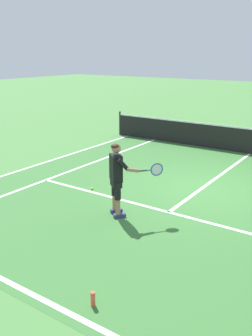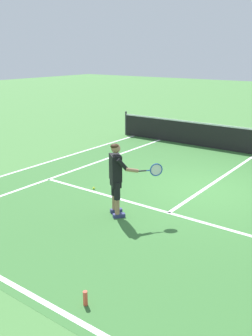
% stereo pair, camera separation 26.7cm
% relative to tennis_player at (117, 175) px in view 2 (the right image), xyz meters
% --- Properties ---
extents(ground_plane, '(80.00, 80.00, 0.00)m').
position_rel_tennis_player_xyz_m(ground_plane, '(0.91, 2.78, -0.99)').
color(ground_plane, '#477F3D').
extents(court_inner_surface, '(10.98, 10.78, 0.00)m').
position_rel_tennis_player_xyz_m(court_inner_surface, '(0.91, 2.02, -0.99)').
color(court_inner_surface, '#387033').
rests_on(court_inner_surface, ground).
extents(line_baseline, '(10.98, 0.10, 0.01)m').
position_rel_tennis_player_xyz_m(line_baseline, '(0.91, -3.17, -0.99)').
color(line_baseline, white).
rests_on(line_baseline, ground).
extents(line_service, '(8.23, 0.10, 0.01)m').
position_rel_tennis_player_xyz_m(line_service, '(0.91, 0.81, -0.99)').
color(line_service, white).
rests_on(line_service, ground).
extents(line_centre_service, '(0.10, 6.40, 0.01)m').
position_rel_tennis_player_xyz_m(line_centre_service, '(0.91, 4.01, -0.99)').
color(line_centre_service, white).
rests_on(line_centre_service, ground).
extents(line_singles_left, '(0.10, 10.38, 0.01)m').
position_rel_tennis_player_xyz_m(line_singles_left, '(-3.20, 2.02, -0.99)').
color(line_singles_left, white).
rests_on(line_singles_left, ground).
extents(line_doubles_left, '(0.10, 10.38, 0.01)m').
position_rel_tennis_player_xyz_m(line_doubles_left, '(-4.58, 2.02, -0.99)').
color(line_doubles_left, white).
rests_on(line_doubles_left, ground).
extents(tennis_player, '(1.12, 0.81, 1.71)m').
position_rel_tennis_player_xyz_m(tennis_player, '(0.00, 0.00, 0.00)').
color(tennis_player, navy).
rests_on(tennis_player, ground).
extents(tennis_ball_near_feet, '(0.07, 0.07, 0.07)m').
position_rel_tennis_player_xyz_m(tennis_ball_near_feet, '(-1.56, 0.97, -0.96)').
color(tennis_ball_near_feet, '#CCE02D').
rests_on(tennis_ball_near_feet, ground).
extents(water_bottle, '(0.07, 0.07, 0.24)m').
position_rel_tennis_player_xyz_m(water_bottle, '(1.58, -2.84, -0.87)').
color(water_bottle, '#E04C38').
rests_on(water_bottle, ground).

